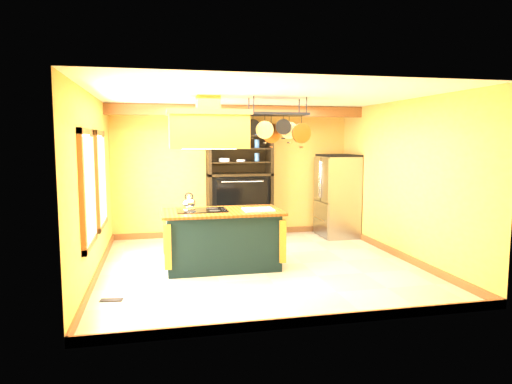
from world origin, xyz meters
name	(u,v)px	position (x,y,z in m)	size (l,w,h in m)	color
floor	(259,266)	(0.00, 0.00, 0.00)	(5.00, 5.00, 0.00)	beige
ceiling	(259,97)	(0.00, 0.00, 2.70)	(5.00, 5.00, 0.00)	white
wall_back	(233,172)	(0.00, 2.50, 1.35)	(5.00, 0.02, 2.70)	#E8AB55
wall_front	(311,204)	(0.00, -2.50, 1.35)	(5.00, 0.02, 2.70)	#E8AB55
wall_left	(94,186)	(-2.50, 0.00, 1.35)	(0.02, 5.00, 2.70)	#E8AB55
wall_right	(402,180)	(2.50, 0.00, 1.35)	(0.02, 5.00, 2.70)	#E8AB55
ceiling_beam	(240,111)	(0.00, 1.70, 2.59)	(5.00, 0.15, 0.20)	#975A2E
window_near	(88,188)	(-2.47, -0.80, 1.40)	(0.06, 1.06, 1.56)	#975A2E
window_far	(101,180)	(-2.47, 0.60, 1.40)	(0.06, 1.06, 1.56)	#975A2E
kitchen_island	(222,238)	(-0.59, 0.05, 0.47)	(1.88, 1.05, 1.11)	black
range_hood	(208,127)	(-0.79, 0.05, 2.22)	(1.27, 0.72, 0.80)	gold
pot_rack	(278,122)	(0.32, 0.05, 2.31)	(1.03, 0.47, 0.72)	black
refrigerator	(337,198)	(2.11, 1.90, 0.82)	(0.73, 0.86, 1.69)	#93969B
hutch	(239,194)	(0.08, 2.25, 0.90)	(1.32, 0.60, 2.34)	black
floor_register	(111,300)	(-2.19, -1.17, 0.01)	(0.28, 0.12, 0.01)	black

